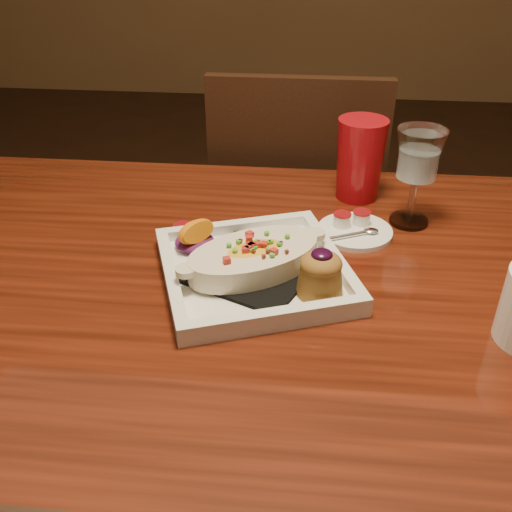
# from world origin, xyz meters

# --- Properties ---
(table) EXTENTS (1.50, 0.90, 0.75)m
(table) POSITION_xyz_m (0.00, 0.00, 0.65)
(table) COLOR maroon
(table) RESTS_ON floor
(chair_far) EXTENTS (0.42, 0.42, 0.93)m
(chair_far) POSITION_xyz_m (-0.00, 0.63, 0.51)
(chair_far) COLOR black
(chair_far) RESTS_ON floor
(plate) EXTENTS (0.35, 0.35, 0.08)m
(plate) POSITION_xyz_m (-0.04, 0.02, 0.78)
(plate) COLOR white
(plate) RESTS_ON table
(goblet) EXTENTS (0.08, 0.08, 0.17)m
(goblet) POSITION_xyz_m (0.21, 0.23, 0.87)
(goblet) COLOR silver
(goblet) RESTS_ON table
(saucer) EXTENTS (0.13, 0.13, 0.09)m
(saucer) POSITION_xyz_m (0.11, 0.18, 0.76)
(saucer) COLOR white
(saucer) RESTS_ON table
(creamer_loose) EXTENTS (0.03, 0.03, 0.03)m
(creamer_loose) POSITION_xyz_m (-0.18, 0.13, 0.76)
(creamer_loose) COLOR white
(creamer_loose) RESTS_ON table
(red_tumbler) EXTENTS (0.09, 0.09, 0.15)m
(red_tumbler) POSITION_xyz_m (0.12, 0.33, 0.83)
(red_tumbler) COLOR #B00C16
(red_tumbler) RESTS_ON table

